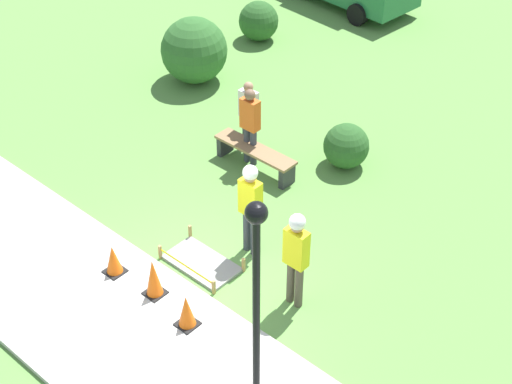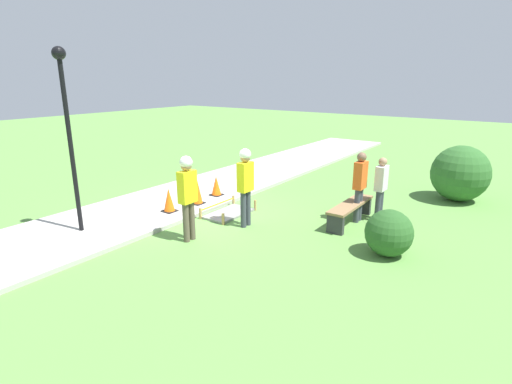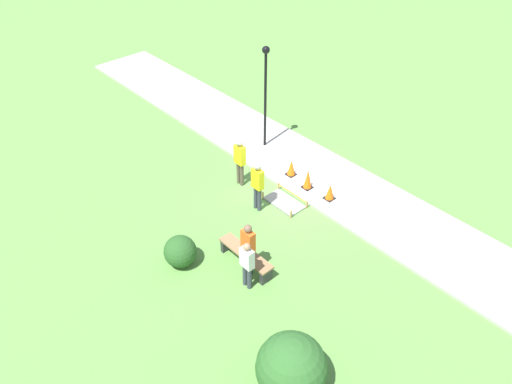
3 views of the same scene
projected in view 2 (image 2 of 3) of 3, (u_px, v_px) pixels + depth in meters
ground_plane at (205, 214)px, 10.59m from camera, size 60.00×60.00×0.00m
sidewalk at (167, 203)px, 11.40m from camera, size 28.00×2.96×0.10m
wet_concrete_patch at (229, 213)px, 10.55m from camera, size 1.40×0.81×0.30m
traffic_cone_near_patch at (216, 186)px, 11.86m from camera, size 0.34×0.34×0.59m
traffic_cone_far_patch at (197, 191)px, 11.05m from camera, size 0.34×0.34×0.75m
traffic_cone_sidewalk_edge at (169, 200)px, 10.42m from camera, size 0.34×0.34×0.63m
park_bench at (351, 209)px, 9.87m from camera, size 1.93×0.44×0.51m
worker_supervisor at (245, 180)px, 9.44m from camera, size 0.40×0.28×1.91m
worker_assistant at (187, 190)px, 8.58m from camera, size 0.40×0.28×1.91m
bystander_in_orange_shirt at (360, 183)px, 9.81m from camera, size 0.40×0.23×1.76m
bystander_in_gray_shirt at (381, 185)px, 9.93m from camera, size 0.40×0.22×1.61m
lamppost_near at (67, 115)px, 8.50m from camera, size 0.28×0.28×4.01m
shrub_rounded_near at (460, 173)px, 11.56m from camera, size 1.63×1.63×1.63m
shrub_rounded_far at (389, 233)px, 8.04m from camera, size 0.96×0.96×0.96m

